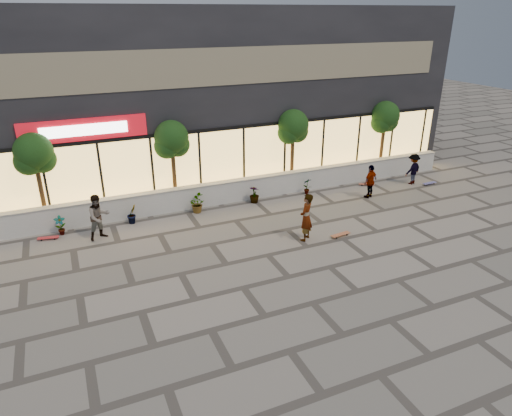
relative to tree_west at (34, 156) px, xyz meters
name	(u,v)px	position (x,y,z in m)	size (l,w,h in m)	color
ground	(330,267)	(9.00, -7.70, -2.99)	(80.00, 80.00, 0.00)	gray
planter_wall	(252,188)	(9.00, -0.70, -2.46)	(22.00, 0.42, 1.04)	white
retail_building	(212,91)	(9.00, 4.79, 1.26)	(24.00, 9.17, 8.50)	black
shrub_a	(60,226)	(0.50, -1.25, -2.58)	(0.43, 0.29, 0.81)	#193912
shrub_b	(132,214)	(3.30, -1.25, -2.58)	(0.45, 0.36, 0.81)	#193912
shrub_c	(196,204)	(6.10, -1.25, -2.58)	(0.73, 0.63, 0.81)	#193912
shrub_d	(254,194)	(8.90, -1.25, -2.58)	(0.45, 0.45, 0.81)	#193912
shrub_e	(307,186)	(11.70, -1.25, -2.58)	(0.43, 0.29, 0.81)	#193912
tree_west	(34,156)	(0.00, 0.00, 0.00)	(1.60, 1.50, 3.92)	#4A2E1A
tree_midwest	(172,141)	(5.50, 0.00, 0.00)	(1.60, 1.50, 3.92)	#4A2E1A
tree_mideast	(293,129)	(11.50, 0.00, 0.00)	(1.60, 1.50, 3.92)	#4A2E1A
tree_east	(385,119)	(17.00, 0.00, 0.00)	(1.60, 1.50, 3.92)	#4A2E1A
skater_center	(306,217)	(9.23, -5.51, -2.03)	(0.70, 0.46, 1.91)	silver
skater_left	(99,217)	(1.93, -2.20, -2.07)	(0.89, 0.69, 1.82)	#9B9364
skater_right_near	(370,181)	(14.20, -2.86, -2.17)	(0.95, 0.40, 1.63)	white
skater_right_far	(413,169)	(17.38, -2.16, -2.19)	(1.02, 0.59, 1.59)	maroon
skateboard_center	(341,234)	(10.65, -5.84, -2.90)	(0.88, 0.33, 0.10)	#9F5534
skateboard_left	(48,238)	(0.00, -1.50, -2.91)	(0.81, 0.35, 0.09)	red
skateboard_right_near	(367,184)	(15.07, -1.50, -2.91)	(0.78, 0.57, 0.09)	brown
skateboard_right_far	(430,183)	(18.15, -2.65, -2.91)	(0.81, 0.23, 0.10)	#54549A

